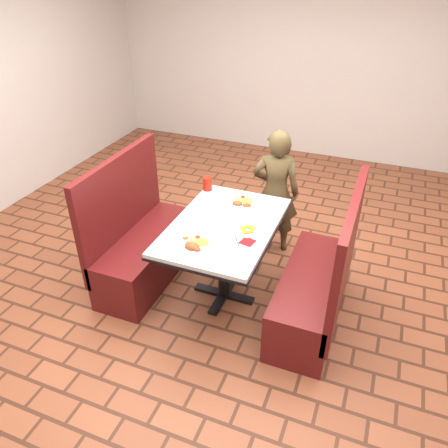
# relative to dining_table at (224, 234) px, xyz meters

# --- Properties ---
(room) EXTENTS (7.00, 7.04, 2.82)m
(room) POSITION_rel_dining_table_xyz_m (0.00, 0.00, 1.26)
(room) COLOR brown
(room) RESTS_ON ground
(dining_table) EXTENTS (0.81, 1.21, 0.75)m
(dining_table) POSITION_rel_dining_table_xyz_m (0.00, 0.00, 0.00)
(dining_table) COLOR silver
(dining_table) RESTS_ON ground
(booth_bench_left) EXTENTS (0.47, 1.20, 1.17)m
(booth_bench_left) POSITION_rel_dining_table_xyz_m (-0.80, 0.00, -0.32)
(booth_bench_left) COLOR #591414
(booth_bench_left) RESTS_ON ground
(booth_bench_right) EXTENTS (0.47, 1.20, 1.17)m
(booth_bench_right) POSITION_rel_dining_table_xyz_m (0.80, 0.00, -0.32)
(booth_bench_right) COLOR #591414
(booth_bench_right) RESTS_ON ground
(diner_person) EXTENTS (0.50, 0.38, 1.26)m
(diner_person) POSITION_rel_dining_table_xyz_m (0.18, 0.90, -0.02)
(diner_person) COLOR brown
(diner_person) RESTS_ON ground
(near_dinner_plate) EXTENTS (0.26, 0.26, 0.08)m
(near_dinner_plate) POSITION_rel_dining_table_xyz_m (-0.08, -0.36, 0.12)
(near_dinner_plate) COLOR white
(near_dinner_plate) RESTS_ON dining_table
(far_dinner_plate) EXTENTS (0.26, 0.26, 0.07)m
(far_dinner_plate) POSITION_rel_dining_table_xyz_m (0.03, 0.37, 0.12)
(far_dinner_plate) COLOR white
(far_dinner_plate) RESTS_ON dining_table
(plantain_plate) EXTENTS (0.20, 0.20, 0.03)m
(plantain_plate) POSITION_rel_dining_table_xyz_m (0.21, -0.04, 0.11)
(plantain_plate) COLOR white
(plantain_plate) RESTS_ON dining_table
(maroon_napkin) EXTENTS (0.12, 0.12, 0.00)m
(maroon_napkin) POSITION_rel_dining_table_xyz_m (0.26, -0.17, 0.10)
(maroon_napkin) COLOR maroon
(maroon_napkin) RESTS_ON dining_table
(spoon_utensil) EXTENTS (0.08, 0.12, 0.00)m
(spoon_utensil) POSITION_rel_dining_table_xyz_m (0.19, -0.20, 0.10)
(spoon_utensil) COLOR silver
(spoon_utensil) RESTS_ON dining_table
(red_tumbler) EXTENTS (0.08, 0.08, 0.12)m
(red_tumbler) POSITION_rel_dining_table_xyz_m (-0.36, 0.50, 0.16)
(red_tumbler) COLOR red
(red_tumbler) RESTS_ON dining_table
(paper_napkin) EXTENTS (0.23, 0.20, 0.01)m
(paper_napkin) POSITION_rel_dining_table_xyz_m (0.28, -0.48, 0.10)
(paper_napkin) COLOR white
(paper_napkin) RESTS_ON dining_table
(knife_utensil) EXTENTS (0.02, 0.17, 0.00)m
(knife_utensil) POSITION_rel_dining_table_xyz_m (-0.05, -0.35, 0.11)
(knife_utensil) COLOR #B8B9BD
(knife_utensil) RESTS_ON dining_table
(fork_utensil) EXTENTS (0.07, 0.13, 0.00)m
(fork_utensil) POSITION_rel_dining_table_xyz_m (-0.11, -0.40, 0.11)
(fork_utensil) COLOR silver
(fork_utensil) RESTS_ON dining_table
(lettuce_shreds) EXTENTS (0.28, 0.32, 0.00)m
(lettuce_shreds) POSITION_rel_dining_table_xyz_m (0.04, 0.06, 0.10)
(lettuce_shreds) COLOR #84C34E
(lettuce_shreds) RESTS_ON dining_table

